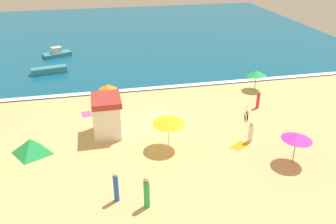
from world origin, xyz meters
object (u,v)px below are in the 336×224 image
lifeguard_cabana (107,115)px  beachgoer_1 (251,132)px  beachgoer_4 (258,99)px  small_boat_1 (57,53)px  beach_umbrella_0 (297,137)px  beachgoer_3 (116,187)px  beach_umbrella_2 (169,121)px  beach_tent (31,146)px  beachgoer_0 (147,193)px  small_boat_0 (49,70)px  parked_bicycle (247,112)px  beach_umbrella_4 (108,87)px  beach_umbrella_1 (257,73)px

lifeguard_cabana → beachgoer_1: lifeguard_cabana is taller
beachgoer_4 → small_boat_1: size_ratio=0.46×
beach_umbrella_0 → beachgoer_3: size_ratio=1.19×
beach_umbrella_2 → beach_tent: 9.35m
lifeguard_cabana → beachgoer_0: (1.56, -8.43, -0.55)m
beachgoer_0 → small_boat_1: bearing=103.0°
beach_tent → small_boat_0: size_ratio=0.69×
beach_umbrella_2 → parked_bicycle: size_ratio=1.34×
lifeguard_cabana → small_boat_0: lifeguard_cabana is taller
beach_tent → beach_umbrella_0: bearing=-15.3°
beach_umbrella_4 → beachgoer_1: bearing=-41.1°
lifeguard_cabana → beachgoer_4: bearing=7.6°
lifeguard_cabana → beachgoer_0: 8.60m
small_boat_1 → beachgoer_0: bearing=-77.0°
lifeguard_cabana → beachgoer_0: bearing=-79.5°
lifeguard_cabana → beachgoer_3: bearing=-90.0°
beach_umbrella_4 → small_boat_1: 15.94m
beach_umbrella_2 → small_boat_1: (-8.97, 22.73, -1.57)m
beach_umbrella_0 → small_boat_0: (-16.91, 20.24, -1.47)m
beach_umbrella_1 → parked_bicycle: 6.11m
beachgoer_1 → beachgoer_3: size_ratio=0.83×
small_boat_0 → small_boat_1: (0.41, 5.93, 0.03)m
beach_umbrella_1 → beachgoer_4: bearing=-111.5°
beach_umbrella_4 → beach_umbrella_1: bearing=2.2°
small_boat_1 → lifeguard_cabana: bearing=-75.9°
beach_umbrella_0 → beach_umbrella_4: size_ratio=1.16×
parked_bicycle → small_boat_0: bearing=140.5°
beach_umbrella_4 → small_boat_1: beach_umbrella_4 is taller
beach_umbrella_0 → beach_tent: size_ratio=0.88×
beach_umbrella_2 → beachgoer_1: size_ratio=1.47×
beach_umbrella_1 → parked_bicycle: (-3.02, -5.15, -1.27)m
lifeguard_cabana → small_boat_0: (-5.42, 13.99, -1.06)m
beach_umbrella_2 → beach_tent: (-9.16, 1.11, -1.46)m
beach_umbrella_1 → parked_bicycle: bearing=-120.4°
small_boat_0 → beachgoer_1: bearing=-48.6°
beachgoer_4 → small_boat_0: size_ratio=0.43×
beach_tent → beach_umbrella_2: bearing=-6.9°
beachgoer_0 → small_boat_1: beachgoer_0 is taller
beach_umbrella_0 → beach_umbrella_1: size_ratio=0.93×
small_boat_0 → small_boat_1: small_boat_1 is taller
beachgoer_3 → beach_tent: bearing=131.4°
beach_umbrella_0 → beach_umbrella_2: size_ratio=0.98×
lifeguard_cabana → small_boat_0: size_ratio=0.78×
beach_tent → small_boat_1: small_boat_1 is taller
lifeguard_cabana → beach_umbrella_0: bearing=-28.6°
beach_umbrella_4 → beachgoer_1: size_ratio=1.24×
beach_tent → parked_bicycle: size_ratio=1.50×
beach_tent → small_boat_1: (0.19, 21.62, -0.11)m
small_boat_0 → beach_umbrella_1: bearing=-23.4°
beach_umbrella_2 → beachgoer_3: bearing=-129.6°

